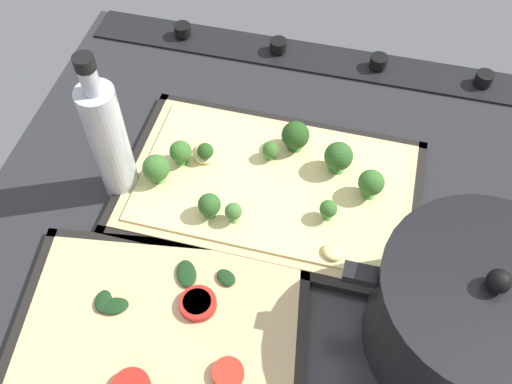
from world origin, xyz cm
name	(u,v)px	position (x,y,z in cm)	size (l,w,h in cm)	color
ground_plane	(285,230)	(0.00, 0.00, -1.50)	(82.36, 72.26, 3.00)	#28282B
stove_control_panel	(327,59)	(0.00, -32.63, 0.55)	(79.07, 7.00, 2.60)	black
baking_tray_front	(270,189)	(3.23, -4.85, 0.36)	(40.66, 26.18, 1.30)	black
broccoli_pizza	(270,181)	(3.39, -5.08, 1.84)	(38.24, 23.75, 6.15)	#D3B77F
baking_tray_back	(160,333)	(11.01, 18.38, 0.37)	(36.96, 28.86, 1.30)	black
veggie_pizza_back	(163,332)	(10.61, 18.41, 1.06)	(34.25, 26.15, 1.90)	#D4B37E
cooking_pot	(473,316)	(-22.39, 10.92, 6.96)	(28.78, 22.01, 16.23)	black
oil_bottle	(109,141)	(23.10, -0.69, 9.77)	(4.77, 4.77, 23.28)	#B7BCC6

